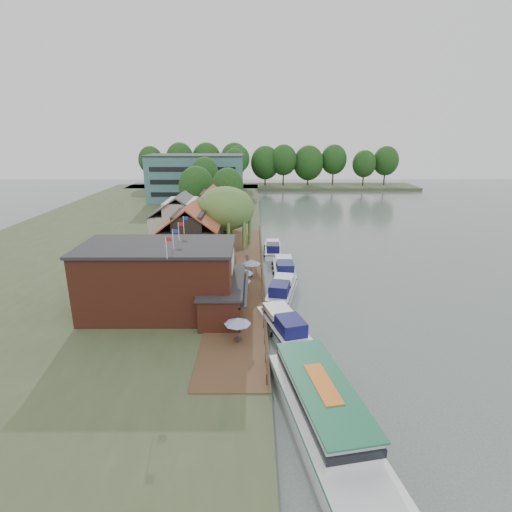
{
  "coord_description": "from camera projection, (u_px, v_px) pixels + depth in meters",
  "views": [
    {
      "loc": [
        -6.21,
        -39.39,
        19.03
      ],
      "look_at": [
        -6.0,
        12.0,
        3.0
      ],
      "focal_mm": 28.0,
      "sensor_mm": 36.0,
      "label": 1
    }
  ],
  "objects": [
    {
      "name": "umbrella_0",
      "position": [
        238.0,
        330.0,
        35.19
      ],
      "size": [
        2.39,
        2.39,
        2.38
      ],
      "primitive_type": null,
      "color": "#1C4A9A",
      "rests_on": "quay_deck"
    },
    {
      "name": "bank_tree_5",
      "position": [
        222.0,
        171.0,
        132.41
      ],
      "size": [
        6.79,
        6.79,
        11.45
      ],
      "primitive_type": null,
      "color": "#143811",
      "rests_on": "land_bank"
    },
    {
      "name": "willow",
      "position": [
        226.0,
        222.0,
        59.54
      ],
      "size": [
        8.6,
        8.6,
        10.43
      ],
      "primitive_type": null,
      "color": "#476B2D",
      "rests_on": "land_bank"
    },
    {
      "name": "ground",
      "position": [
        312.0,
        315.0,
        43.29
      ],
      "size": [
        260.0,
        260.0,
        0.0
      ],
      "primitive_type": "plane",
      "color": "#4C5754",
      "rests_on": "ground"
    },
    {
      "name": "cruiser_1",
      "position": [
        282.0,
        287.0,
        47.92
      ],
      "size": [
        5.12,
        10.13,
        2.34
      ],
      "primitive_type": null,
      "rotation": [
        0.0,
        0.0,
        -0.21
      ],
      "color": "silver",
      "rests_on": "ground"
    },
    {
      "name": "quay_rail",
      "position": [
        261.0,
        270.0,
        52.85
      ],
      "size": [
        0.2,
        49.0,
        1.0
      ],
      "primitive_type": null,
      "color": "black",
      "rests_on": "land_bank"
    },
    {
      "name": "cruiser_3",
      "position": [
        273.0,
        248.0,
        64.64
      ],
      "size": [
        3.22,
        9.19,
        2.18
      ],
      "primitive_type": null,
      "rotation": [
        0.0,
        0.0,
        -0.03
      ],
      "color": "white",
      "rests_on": "ground"
    },
    {
      "name": "quay_deck",
      "position": [
        241.0,
        275.0,
        52.49
      ],
      "size": [
        6.0,
        50.0,
        0.1
      ],
      "primitive_type": "cube",
      "color": "#47301E",
      "rests_on": "land_bank"
    },
    {
      "name": "bank_tree_0",
      "position": [
        228.0,
        196.0,
        81.08
      ],
      "size": [
        6.26,
        6.26,
        11.26
      ],
      "primitive_type": null,
      "color": "#143811",
      "rests_on": "land_bank"
    },
    {
      "name": "umbrella_1",
      "position": [
        239.0,
        298.0,
        41.99
      ],
      "size": [
        2.04,
        2.04,
        2.38
      ],
      "primitive_type": null,
      "color": "#1C2A9B",
      "rests_on": "quay_deck"
    },
    {
      "name": "cruiser_2",
      "position": [
        284.0,
        266.0,
        55.2
      ],
      "size": [
        3.31,
        10.0,
        2.42
      ],
      "primitive_type": null,
      "rotation": [
        0.0,
        0.0,
        -0.01
      ],
      "color": "white",
      "rests_on": "ground"
    },
    {
      "name": "cottage_c",
      "position": [
        212.0,
        210.0,
        73.18
      ],
      "size": [
        7.6,
        7.6,
        8.5
      ],
      "primitive_type": null,
      "color": "black",
      "rests_on": "land_bank"
    },
    {
      "name": "cruiser_0",
      "position": [
        284.0,
        322.0,
        39.02
      ],
      "size": [
        5.93,
        10.59,
        2.45
      ],
      "primitive_type": null,
      "rotation": [
        0.0,
        0.0,
        0.28
      ],
      "color": "white",
      "rests_on": "ground"
    },
    {
      "name": "bank_tree_3",
      "position": [
        235.0,
        172.0,
        116.06
      ],
      "size": [
        6.86,
        6.86,
        13.61
      ],
      "primitive_type": null,
      "color": "#143811",
      "rests_on": "land_bank"
    },
    {
      "name": "hotel_block",
      "position": [
        196.0,
        178.0,
        107.9
      ],
      "size": [
        25.4,
        12.4,
        12.3
      ],
      "primitive_type": null,
      "color": "#38666B",
      "rests_on": "land_bank"
    },
    {
      "name": "swan",
      "position": [
        309.0,
        380.0,
        31.57
      ],
      "size": [
        0.44,
        0.44,
        0.44
      ],
      "primitive_type": "sphere",
      "color": "white",
      "rests_on": "ground"
    },
    {
      "name": "umbrella_2",
      "position": [
        241.0,
        286.0,
        45.15
      ],
      "size": [
        2.19,
        2.19,
        2.38
      ],
      "primitive_type": null,
      "color": "navy",
      "rests_on": "quay_deck"
    },
    {
      "name": "tour_boat",
      "position": [
        326.0,
        412.0,
        25.85
      ],
      "size": [
        7.04,
        15.93,
        3.37
      ],
      "primitive_type": null,
      "rotation": [
        0.0,
        0.0,
        0.18
      ],
      "color": "silver",
      "rests_on": "ground"
    },
    {
      "name": "cottage_b",
      "position": [
        182.0,
        221.0,
        64.57
      ],
      "size": [
        9.6,
        8.6,
        8.5
      ],
      "primitive_type": null,
      "color": "beige",
      "rests_on": "land_bank"
    },
    {
      "name": "bank_tree_4",
      "position": [
        239.0,
        169.0,
        124.31
      ],
      "size": [
        6.99,
        6.99,
        14.05
      ],
      "primitive_type": null,
      "color": "#143811",
      "rests_on": "land_bank"
    },
    {
      "name": "bank_tree_2",
      "position": [
        205.0,
        183.0,
        96.92
      ],
      "size": [
        6.51,
        6.51,
        12.39
      ],
      "primitive_type": null,
      "color": "#143811",
      "rests_on": "land_bank"
    },
    {
      "name": "land_bank",
      "position": [
        130.0,
        233.0,
        76.44
      ],
      "size": [
        50.0,
        140.0,
        1.0
      ],
      "primitive_type": "cube",
      "color": "#384728",
      "rests_on": "ground"
    },
    {
      "name": "umbrella_4",
      "position": [
        251.0,
        269.0,
        51.04
      ],
      "size": [
        2.41,
        2.41,
        2.38
      ],
      "primitive_type": null,
      "color": "navy",
      "rests_on": "quay_deck"
    },
    {
      "name": "pub",
      "position": [
        179.0,
        278.0,
        40.9
      ],
      "size": [
        20.0,
        11.0,
        7.3
      ],
      "primitive_type": null,
      "color": "maroon",
      "rests_on": "land_bank"
    },
    {
      "name": "umbrella_3",
      "position": [
        244.0,
        278.0,
        47.64
      ],
      "size": [
        2.35,
        2.35,
        2.38
      ],
      "primitive_type": null,
      "color": "navy",
      "rests_on": "quay_deck"
    },
    {
      "name": "cottage_a",
      "position": [
        191.0,
        236.0,
        55.03
      ],
      "size": [
        8.6,
        7.6,
        8.5
      ],
      "primitive_type": null,
      "color": "black",
      "rests_on": "land_bank"
    },
    {
      "name": "bank_tree_1",
      "position": [
        197.0,
        191.0,
        88.14
      ],
      "size": [
        7.8,
        7.8,
        10.99
      ],
      "primitive_type": null,
      "color": "#143811",
      "rests_on": "land_bank"
    }
  ]
}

